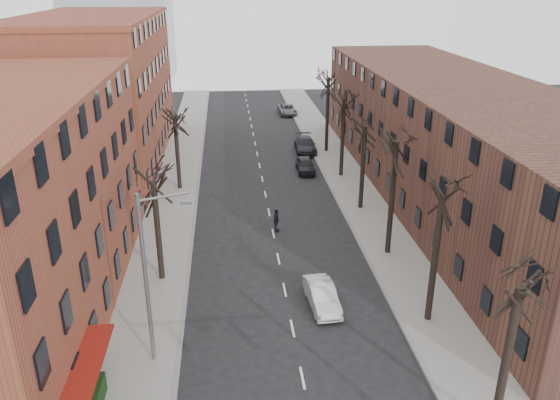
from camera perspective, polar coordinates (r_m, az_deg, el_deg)
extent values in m
cube|color=gray|center=(51.13, -10.77, 1.58)|extent=(4.00, 90.00, 0.15)
cube|color=gray|center=(52.10, 7.02, 2.21)|extent=(4.00, 90.00, 0.15)
cube|color=brown|center=(59.15, -18.46, 10.63)|extent=(12.00, 28.00, 14.00)
cube|color=#503125|center=(48.52, 17.88, 5.89)|extent=(12.00, 50.00, 10.00)
cylinder|color=slate|center=(26.63, -13.81, -8.39)|extent=(0.20, 0.20, 9.00)
cylinder|color=slate|center=(24.61, -12.18, 0.32)|extent=(2.39, 0.12, 0.46)
cube|color=slate|center=(24.62, -9.81, -0.24)|extent=(0.50, 0.22, 0.14)
imported|color=silver|center=(32.16, 4.40, -9.94)|extent=(1.76, 4.25, 1.37)
imported|color=black|center=(53.73, 2.65, 3.69)|extent=(1.70, 4.13, 1.40)
imported|color=black|center=(60.08, 2.65, 5.78)|extent=(2.39, 5.42, 1.55)
imported|color=#585B5F|center=(77.12, 0.76, 9.43)|extent=(2.48, 4.99, 1.36)
imported|color=black|center=(40.87, -0.39, -2.15)|extent=(0.58, 1.10, 1.80)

